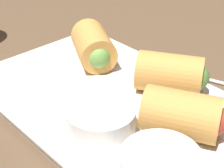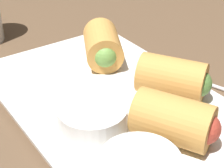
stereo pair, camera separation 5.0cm
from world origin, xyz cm
name	(u,v)px [view 2 (the right image)]	position (x,y,z in cm)	size (l,w,h in cm)	color
table_surface	(115,99)	(0.00, 0.00, 1.00)	(180.00, 140.00, 2.00)	brown
serving_plate	(112,103)	(-2.50, 2.25, 2.76)	(34.10, 21.94, 1.50)	white
roll_front_left	(103,46)	(5.38, -1.77, 5.90)	(8.94, 7.77, 4.80)	#D19347
roll_front_right	(176,79)	(-6.37, -4.00, 5.90)	(8.97, 8.09, 4.80)	#D19347
roll_back_left	(177,121)	(-12.31, 1.33, 5.90)	(8.93, 7.75, 4.80)	#D19347
dipping_bowl_near	(92,118)	(-6.31, 7.34, 5.09)	(7.12, 7.12, 2.92)	white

